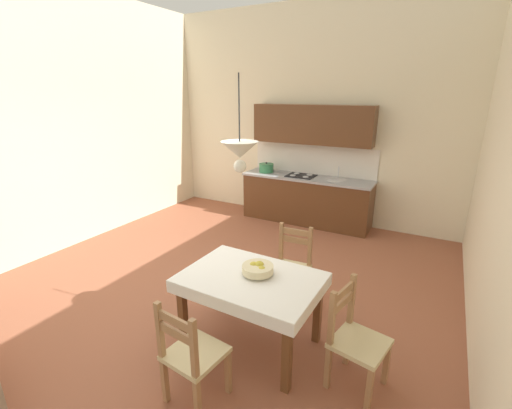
{
  "coord_description": "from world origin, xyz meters",
  "views": [
    {
      "loc": [
        2.36,
        -3.09,
        2.41
      ],
      "look_at": [
        0.38,
        0.52,
        1.08
      ],
      "focal_mm": 24.38,
      "sensor_mm": 36.0,
      "label": 1
    }
  ],
  "objects_px": {
    "fruit_bowl": "(258,269)",
    "dining_table": "(251,289)",
    "pendant_lamp": "(240,151)",
    "dining_chair_kitchen_side": "(291,268)",
    "kitchen_cabinetry": "(307,179)",
    "dining_chair_window_side": "(355,340)",
    "dining_chair_camera_side": "(192,355)"
  },
  "relations": [
    {
      "from": "fruit_bowl",
      "to": "dining_table",
      "type": "bearing_deg",
      "value": -119.35
    },
    {
      "from": "pendant_lamp",
      "to": "dining_chair_kitchen_side",
      "type": "bearing_deg",
      "value": 82.07
    },
    {
      "from": "kitchen_cabinetry",
      "to": "fruit_bowl",
      "type": "xyz_separation_m",
      "value": [
        0.82,
        -3.49,
        -0.04
      ]
    },
    {
      "from": "dining_chair_kitchen_side",
      "to": "dining_chair_window_side",
      "type": "bearing_deg",
      "value": -43.01
    },
    {
      "from": "dining_chair_camera_side",
      "to": "pendant_lamp",
      "type": "bearing_deg",
      "value": 90.76
    },
    {
      "from": "dining_chair_window_side",
      "to": "pendant_lamp",
      "type": "bearing_deg",
      "value": -179.56
    },
    {
      "from": "dining_table",
      "to": "fruit_bowl",
      "type": "bearing_deg",
      "value": 60.65
    },
    {
      "from": "kitchen_cabinetry",
      "to": "fruit_bowl",
      "type": "height_order",
      "value": "kitchen_cabinetry"
    },
    {
      "from": "dining_table",
      "to": "dining_chair_camera_side",
      "type": "height_order",
      "value": "dining_chair_camera_side"
    },
    {
      "from": "dining_table",
      "to": "kitchen_cabinetry",
      "type": "bearing_deg",
      "value": 102.33
    },
    {
      "from": "dining_chair_kitchen_side",
      "to": "pendant_lamp",
      "type": "xyz_separation_m",
      "value": [
        -0.13,
        -0.91,
        1.5
      ]
    },
    {
      "from": "dining_chair_window_side",
      "to": "fruit_bowl",
      "type": "distance_m",
      "value": 1.04
    },
    {
      "from": "kitchen_cabinetry",
      "to": "fruit_bowl",
      "type": "distance_m",
      "value": 3.58
    },
    {
      "from": "dining_chair_window_side",
      "to": "dining_chair_camera_side",
      "type": "bearing_deg",
      "value": -143.75
    },
    {
      "from": "dining_chair_window_side",
      "to": "fruit_bowl",
      "type": "height_order",
      "value": "dining_chair_window_side"
    },
    {
      "from": "dining_chair_window_side",
      "to": "dining_chair_kitchen_side",
      "type": "bearing_deg",
      "value": 136.99
    },
    {
      "from": "dining_table",
      "to": "dining_chair_camera_side",
      "type": "bearing_deg",
      "value": -95.17
    },
    {
      "from": "dining_chair_kitchen_side",
      "to": "fruit_bowl",
      "type": "distance_m",
      "value": 0.89
    },
    {
      "from": "dining_chair_camera_side",
      "to": "dining_chair_window_side",
      "type": "bearing_deg",
      "value": 36.25
    },
    {
      "from": "dining_chair_camera_side",
      "to": "dining_chair_kitchen_side",
      "type": "distance_m",
      "value": 1.7
    },
    {
      "from": "kitchen_cabinetry",
      "to": "dining_chair_kitchen_side",
      "type": "height_order",
      "value": "kitchen_cabinetry"
    },
    {
      "from": "dining_chair_camera_side",
      "to": "pendant_lamp",
      "type": "height_order",
      "value": "pendant_lamp"
    },
    {
      "from": "kitchen_cabinetry",
      "to": "fruit_bowl",
      "type": "relative_size",
      "value": 8.21
    },
    {
      "from": "dining_table",
      "to": "dining_chair_kitchen_side",
      "type": "xyz_separation_m",
      "value": [
        0.04,
        0.88,
        -0.18
      ]
    },
    {
      "from": "dining_chair_window_side",
      "to": "dining_chair_kitchen_side",
      "type": "relative_size",
      "value": 1.0
    },
    {
      "from": "dining_table",
      "to": "fruit_bowl",
      "type": "distance_m",
      "value": 0.21
    },
    {
      "from": "dining_chair_window_side",
      "to": "dining_table",
      "type": "bearing_deg",
      "value": 178.83
    },
    {
      "from": "kitchen_cabinetry",
      "to": "dining_chair_kitchen_side",
      "type": "distance_m",
      "value": 2.83
    },
    {
      "from": "kitchen_cabinetry",
      "to": "dining_table",
      "type": "height_order",
      "value": "kitchen_cabinetry"
    },
    {
      "from": "dining_table",
      "to": "dining_chair_window_side",
      "type": "relative_size",
      "value": 1.41
    },
    {
      "from": "dining_chair_camera_side",
      "to": "dining_chair_window_side",
      "type": "distance_m",
      "value": 1.35
    },
    {
      "from": "dining_chair_window_side",
      "to": "dining_chair_kitchen_side",
      "type": "height_order",
      "value": "same"
    }
  ]
}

